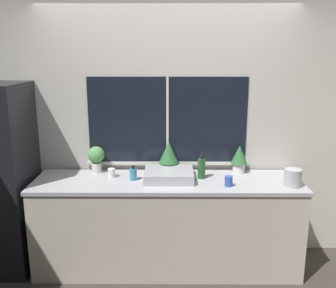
{
  "coord_description": "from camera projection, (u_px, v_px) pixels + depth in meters",
  "views": [
    {
      "loc": [
        0.03,
        -3.0,
        2.06
      ],
      "look_at": [
        0.01,
        0.31,
        1.24
      ],
      "focal_mm": 40.0,
      "sensor_mm": 36.0,
      "label": 1
    }
  ],
  "objects": [
    {
      "name": "potted_plant_center",
      "position": [
        169.0,
        155.0,
        3.69
      ],
      "size": [
        0.19,
        0.19,
        0.31
      ],
      "color": "silver",
      "rests_on": "counter"
    },
    {
      "name": "soap_bottle",
      "position": [
        133.0,
        174.0,
        3.49
      ],
      "size": [
        0.07,
        0.07,
        0.14
      ],
      "color": "teal",
      "rests_on": "counter"
    },
    {
      "name": "counter",
      "position": [
        167.0,
        224.0,
        3.6
      ],
      "size": [
        2.5,
        0.65,
        0.89
      ],
      "color": "beige",
      "rests_on": "ground_plane"
    },
    {
      "name": "wall_back",
      "position": [
        168.0,
        125.0,
        3.76
      ],
      "size": [
        8.0,
        0.09,
        2.7
      ],
      "color": "#BCB7AD",
      "rests_on": "ground_plane"
    },
    {
      "name": "sink",
      "position": [
        169.0,
        174.0,
        3.52
      ],
      "size": [
        0.45,
        0.45,
        0.26
      ],
      "color": "#ADADB2",
      "rests_on": "counter"
    },
    {
      "name": "bottle_tall",
      "position": [
        202.0,
        168.0,
        3.53
      ],
      "size": [
        0.07,
        0.07,
        0.25
      ],
      "color": "#235128",
      "rests_on": "counter"
    },
    {
      "name": "potted_plant_right",
      "position": [
        239.0,
        157.0,
        3.69
      ],
      "size": [
        0.16,
        0.16,
        0.28
      ],
      "color": "silver",
      "rests_on": "counter"
    },
    {
      "name": "kettle",
      "position": [
        293.0,
        177.0,
        3.32
      ],
      "size": [
        0.15,
        0.15,
        0.18
      ],
      "color": "#B2B2B7",
      "rests_on": "counter"
    },
    {
      "name": "ground_plane",
      "position": [
        167.0,
        284.0,
        3.41
      ],
      "size": [
        14.0,
        14.0,
        0.0
      ],
      "primitive_type": "plane",
      "color": "#38332D"
    },
    {
      "name": "mug_white",
      "position": [
        112.0,
        173.0,
        3.58
      ],
      "size": [
        0.07,
        0.07,
        0.08
      ],
      "color": "white",
      "rests_on": "counter"
    },
    {
      "name": "potted_plant_left",
      "position": [
        96.0,
        157.0,
        3.7
      ],
      "size": [
        0.16,
        0.16,
        0.26
      ],
      "color": "silver",
      "rests_on": "counter"
    },
    {
      "name": "mug_blue",
      "position": [
        229.0,
        181.0,
        3.34
      ],
      "size": [
        0.07,
        0.07,
        0.09
      ],
      "color": "#3351AD",
      "rests_on": "counter"
    }
  ]
}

